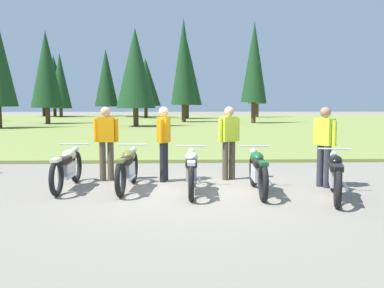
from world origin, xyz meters
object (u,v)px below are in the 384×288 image
object	(u,v)px
motorcycle_british_green	(258,171)
rider_in_hivis_vest	(164,139)
rider_checking_bike	(229,138)
motorcycle_cream	(67,167)
motorcycle_black	(335,175)
motorcycle_olive	(128,168)
rider_with_back_turned	(106,139)
motorcycle_silver	(191,171)
rider_near_row_end	(325,142)

from	to	relation	value
motorcycle_british_green	rider_in_hivis_vest	size ratio (longest dim) A/B	1.26
motorcycle_british_green	rider_checking_bike	distance (m)	1.59
motorcycle_cream	motorcycle_black	bearing A→B (deg)	-12.13
motorcycle_british_green	rider_checking_bike	world-z (taller)	rider_checking_bike
motorcycle_black	rider_in_hivis_vest	xyz separation A→B (m)	(-3.19, 1.84, 0.51)
rider_checking_bike	motorcycle_olive	bearing A→B (deg)	-154.80
motorcycle_cream	rider_with_back_turned	xyz separation A→B (m)	(0.66, 0.88, 0.51)
motorcycle_olive	motorcycle_british_green	xyz separation A→B (m)	(2.58, -0.43, 0.00)
motorcycle_silver	motorcycle_black	xyz separation A→B (m)	(2.61, -0.62, 0.00)
motorcycle_british_green	rider_with_back_turned	bearing A→B (deg)	155.50
motorcycle_british_green	rider_near_row_end	xyz separation A→B (m)	(1.48, 0.52, 0.51)
motorcycle_olive	motorcycle_black	xyz separation A→B (m)	(3.90, -0.97, 0.00)
rider_near_row_end	rider_checking_bike	bearing A→B (deg)	153.45
rider_in_hivis_vest	rider_checking_bike	bearing A→B (deg)	6.27
motorcycle_cream	motorcycle_olive	distance (m)	1.25
motorcycle_silver	rider_checking_bike	world-z (taller)	rider_checking_bike
motorcycle_olive	motorcycle_british_green	bearing A→B (deg)	-9.50
motorcycle_british_green	motorcycle_black	size ratio (longest dim) A/B	1.04
rider_near_row_end	rider_checking_bike	size ratio (longest dim) A/B	1.00
rider_in_hivis_vest	rider_with_back_turned	world-z (taller)	same
motorcycle_silver	rider_checking_bike	xyz separation A→B (m)	(0.90, 1.38, 0.51)
motorcycle_british_green	rider_with_back_turned	size ratio (longest dim) A/B	1.26
motorcycle_black	rider_with_back_turned	xyz separation A→B (m)	(-4.49, 1.99, 0.51)
rider_checking_bike	rider_in_hivis_vest	bearing A→B (deg)	-173.73
motorcycle_olive	motorcycle_british_green	world-z (taller)	same
motorcycle_cream	motorcycle_silver	bearing A→B (deg)	-10.78
rider_with_back_turned	motorcycle_black	bearing A→B (deg)	-23.87
motorcycle_cream	motorcycle_british_green	bearing A→B (deg)	-8.36
motorcycle_cream	rider_in_hivis_vest	world-z (taller)	rider_in_hivis_vest
motorcycle_black	rider_with_back_turned	world-z (taller)	rider_with_back_turned
rider_near_row_end	rider_with_back_turned	world-z (taller)	same
motorcycle_olive	rider_with_back_turned	bearing A→B (deg)	120.19
motorcycle_black	rider_with_back_turned	distance (m)	4.93
rider_in_hivis_vest	rider_with_back_turned	xyz separation A→B (m)	(-1.30, 0.14, 0.00)
rider_checking_bike	rider_with_back_turned	xyz separation A→B (m)	(-2.77, -0.02, 0.00)
rider_checking_bike	rider_with_back_turned	distance (m)	2.77
motorcycle_olive	rider_with_back_turned	size ratio (longest dim) A/B	1.26
motorcycle_black	rider_with_back_turned	size ratio (longest dim) A/B	1.22
motorcycle_cream	motorcycle_british_green	distance (m)	3.86
motorcycle_olive	rider_with_back_turned	xyz separation A→B (m)	(-0.59, 1.01, 0.51)
motorcycle_silver	rider_with_back_turned	world-z (taller)	rider_with_back_turned
motorcycle_olive	rider_in_hivis_vest	world-z (taller)	rider_in_hivis_vest
rider_near_row_end	rider_in_hivis_vest	bearing A→B (deg)	166.99
motorcycle_olive	motorcycle_silver	world-z (taller)	same
motorcycle_cream	motorcycle_british_green	world-z (taller)	same
motorcycle_olive	motorcycle_silver	bearing A→B (deg)	-15.28
motorcycle_british_green	motorcycle_black	bearing A→B (deg)	-22.35
motorcycle_silver	rider_with_back_turned	xyz separation A→B (m)	(-1.87, 1.36, 0.51)
motorcycle_british_green	rider_near_row_end	bearing A→B (deg)	19.44
motorcycle_olive	motorcycle_black	world-z (taller)	same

